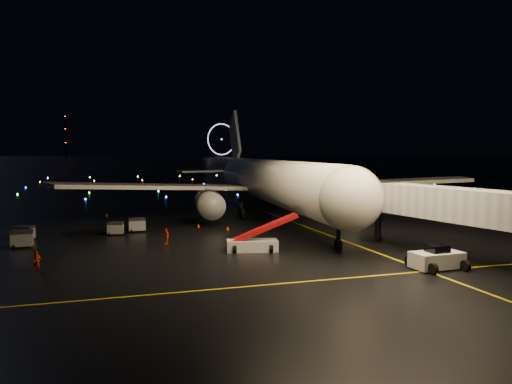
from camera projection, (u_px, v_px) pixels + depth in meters
ground at (121, 166)px, 332.03m from camera, size 2000.00×2000.00×0.00m
lane_centre at (307, 227)px, 64.62m from camera, size 0.25×80.00×0.02m
lane_cross at (226, 288)px, 35.77m from camera, size 60.00×0.25×0.02m
airliner at (268, 157)px, 75.16m from camera, size 66.44×63.52×17.76m
pushback_tug at (437, 257)px, 41.70m from camera, size 4.36×2.43×2.03m
belt_loader at (252, 233)px, 49.01m from camera, size 7.56×3.45×3.54m
crew_b at (37, 260)px, 41.24m from camera, size 0.92×0.79×1.63m
crew_c at (166, 236)px, 52.66m from camera, size 0.77×1.10×1.73m
safety_cone_0 at (228, 228)px, 62.40m from camera, size 0.58×0.58×0.50m
safety_cone_1 at (211, 219)px, 70.28m from camera, size 0.50×0.50×0.48m
safety_cone_2 at (198, 225)px, 64.53m from camera, size 0.45×0.45×0.45m
safety_cone_3 at (106, 214)px, 75.43m from camera, size 0.49×0.49×0.55m
ferris_wheel at (222, 141)px, 780.00m from camera, size 49.33×16.80×52.00m
radio_mast at (66, 136)px, 729.85m from camera, size 1.80×1.80×64.00m
taxiway_lights at (148, 184)px, 147.55m from camera, size 164.00×92.00×0.36m
baggage_cart_0 at (137, 225)px, 60.85m from camera, size 2.07×1.51×1.70m
baggage_cart_1 at (116, 228)px, 58.62m from camera, size 1.96×1.52×1.51m
baggage_cart_2 at (22, 239)px, 50.86m from camera, size 2.16×1.56×1.78m
baggage_cart_3 at (24, 233)px, 55.06m from camera, size 2.21×1.88×1.59m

